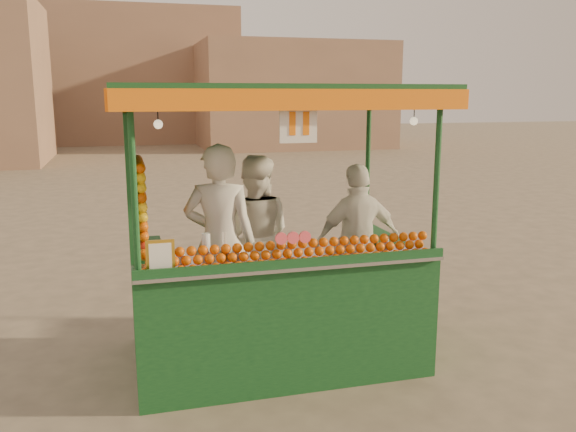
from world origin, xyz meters
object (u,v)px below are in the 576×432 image
object	(u,v)px
vendor_middle	(254,236)
juice_cart	(269,278)
vendor_left	(220,242)
vendor_right	(358,242)

from	to	relation	value
vendor_middle	juice_cart	bearing A→B (deg)	108.88
vendor_left	juice_cart	bearing A→B (deg)	-174.19
vendor_right	vendor_left	bearing A→B (deg)	1.31
vendor_left	vendor_right	xyz separation A→B (m)	(1.41, 0.12, -0.12)
vendor_middle	vendor_right	distance (m)	1.05
vendor_left	vendor_right	distance (m)	1.42
juice_cart	vendor_middle	xyz separation A→B (m)	(-0.02, 0.57, 0.28)
juice_cart	vendor_left	size ratio (longest dim) A/B	1.59
vendor_left	vendor_right	size ratio (longest dim) A/B	1.15
juice_cart	vendor_right	size ratio (longest dim) A/B	1.84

